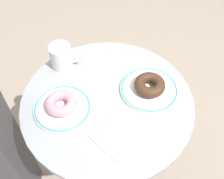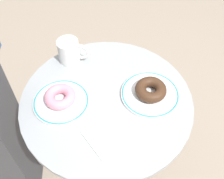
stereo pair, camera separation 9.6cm
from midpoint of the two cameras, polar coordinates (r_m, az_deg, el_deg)
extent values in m
cube|color=gray|center=(1.61, -2.41, -17.86)|extent=(7.00, 7.00, 0.02)
cylinder|color=#999EA3|center=(0.98, -3.79, -2.74)|extent=(0.62, 0.62, 0.02)
cylinder|color=#999EA3|center=(1.27, -2.97, -11.89)|extent=(0.06, 0.06, 0.67)
cylinder|color=#999EA3|center=(1.59, -2.44, -17.57)|extent=(0.31, 0.31, 0.03)
cylinder|color=white|center=(0.97, -13.12, -4.05)|extent=(0.20, 0.20, 0.01)
torus|color=teal|center=(0.97, -13.16, -3.94)|extent=(0.19, 0.19, 0.01)
cylinder|color=white|center=(1.00, 5.03, -0.16)|extent=(0.21, 0.21, 0.01)
torus|color=teal|center=(1.00, 5.04, -0.05)|extent=(0.21, 0.21, 0.01)
torus|color=pink|center=(0.95, -13.44, -3.00)|extent=(0.13, 0.13, 0.04)
torus|color=#422819|center=(0.98, 5.13, 0.80)|extent=(0.15, 0.15, 0.04)
cube|color=white|center=(0.89, -1.99, -9.57)|extent=(0.17, 0.16, 0.01)
cylinder|color=white|center=(1.08, -13.16, 6.63)|extent=(0.08, 0.08, 0.10)
torus|color=white|center=(1.06, -10.69, 6.86)|extent=(0.07, 0.04, 0.07)
camera|label=1|loc=(0.05, -92.87, -3.56)|focal=43.70mm
camera|label=2|loc=(0.05, 87.13, 3.56)|focal=43.70mm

